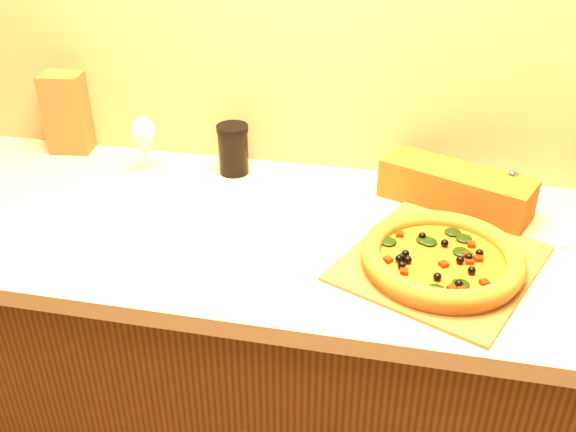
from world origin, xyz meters
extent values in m
cube|color=#4C2510|center=(0.00, 1.43, 0.43)|extent=(2.80, 0.65, 0.86)
cube|color=#BEB594|center=(0.00, 1.43, 0.88)|extent=(2.84, 0.68, 0.04)
cube|color=brown|center=(0.31, 1.35, 0.90)|extent=(0.47, 0.49, 0.01)
cube|color=brown|center=(0.41, 1.58, 0.90)|extent=(0.11, 0.16, 0.01)
cylinder|color=#C87B32|center=(0.31, 1.33, 0.92)|extent=(0.31, 0.31, 0.02)
cylinder|color=orange|center=(0.31, 1.33, 0.93)|extent=(0.26, 0.26, 0.01)
torus|color=#92531A|center=(0.31, 1.33, 0.93)|extent=(0.33, 0.33, 0.04)
ellipsoid|color=black|center=(0.36, 1.36, 0.93)|extent=(0.03, 0.03, 0.01)
sphere|color=black|center=(0.27, 1.31, 0.94)|extent=(0.02, 0.02, 0.02)
cube|color=maroon|center=(0.33, 1.28, 0.94)|extent=(0.02, 0.02, 0.01)
cylinder|color=black|center=(0.46, 1.60, 0.94)|extent=(0.06, 0.06, 0.08)
sphere|color=silver|center=(0.46, 1.60, 0.99)|extent=(0.03, 0.03, 0.03)
cube|color=brown|center=(0.34, 1.60, 0.95)|extent=(0.36, 0.24, 0.10)
cylinder|color=silver|center=(-0.44, 1.62, 0.90)|extent=(0.05, 0.05, 0.00)
cylinder|color=silver|center=(-0.44, 1.62, 0.94)|extent=(0.01, 0.01, 0.07)
ellipsoid|color=silver|center=(-0.44, 1.62, 1.01)|extent=(0.06, 0.06, 0.08)
cube|color=brown|center=(-0.70, 1.71, 1.01)|extent=(0.12, 0.10, 0.22)
cylinder|color=black|center=(-0.22, 1.67, 0.96)|extent=(0.08, 0.08, 0.12)
cylinder|color=black|center=(-0.22, 1.67, 1.02)|extent=(0.08, 0.08, 0.01)
camera|label=1|loc=(0.23, 0.23, 1.65)|focal=40.00mm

